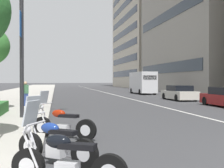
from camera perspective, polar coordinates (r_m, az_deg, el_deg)
sidewalk_right_plaza at (r=35.53m, az=-17.63°, el=-2.13°), size 160.00×8.03×0.15m
lane_centre_stripe at (r=40.89m, az=-0.52°, el=-1.83°), size 110.00×0.16×0.01m
motorcycle_under_tarp at (r=5.35m, az=-8.89°, el=-14.30°), size 1.05×1.95×1.46m
motorcycle_by_sign_pole at (r=6.76m, az=-10.82°, el=-11.11°), size 1.38×1.71×1.47m
motorcycle_far_end_row at (r=9.49m, az=-9.42°, el=-7.62°), size 1.29×1.94×1.48m
car_lead_in_lane at (r=27.96m, az=12.65°, el=-1.73°), size 4.47×1.95×1.35m
delivery_van_ahead at (r=39.78m, az=5.86°, el=0.31°), size 5.78×2.27×2.90m
street_lamp_with_banners at (r=14.50m, az=-15.51°, el=14.89°), size 1.26×2.44×8.93m
pedestrian_on_plaza at (r=20.37m, az=-16.12°, el=-1.76°), size 0.48×0.43×1.59m
office_tower_mid_left at (r=80.24m, az=8.80°, el=14.96°), size 28.70×18.44×43.15m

